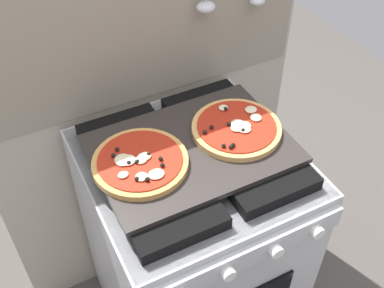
{
  "coord_description": "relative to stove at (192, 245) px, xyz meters",
  "views": [
    {
      "loc": [
        -0.43,
        -0.84,
        1.81
      ],
      "look_at": [
        0.0,
        0.0,
        0.93
      ],
      "focal_mm": 44.05,
      "sensor_mm": 36.0,
      "label": 1
    }
  ],
  "objects": [
    {
      "name": "kitchen_backsplash",
      "position": [
        0.0,
        0.34,
        0.34
      ],
      "size": [
        1.1,
        0.09,
        1.55
      ],
      "color": "#B2A893",
      "rests_on": "ground_plane"
    },
    {
      "name": "stove",
      "position": [
        0.0,
        0.0,
        0.0
      ],
      "size": [
        0.6,
        0.64,
        0.9
      ],
      "color": "#B7BABF",
      "rests_on": "ground_plane"
    },
    {
      "name": "baking_tray",
      "position": [
        0.0,
        0.0,
        0.46
      ],
      "size": [
        0.54,
        0.38,
        0.02
      ],
      "primitive_type": "cube",
      "color": "#2D2826",
      "rests_on": "stove"
    },
    {
      "name": "pizza_left",
      "position": [
        -0.15,
        -0.0,
        0.48
      ],
      "size": [
        0.26,
        0.26,
        0.03
      ],
      "color": "tan",
      "rests_on": "baking_tray"
    },
    {
      "name": "pizza_right",
      "position": [
        0.14,
        0.0,
        0.48
      ],
      "size": [
        0.26,
        0.26,
        0.03
      ],
      "color": "tan",
      "rests_on": "baking_tray"
    }
  ]
}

